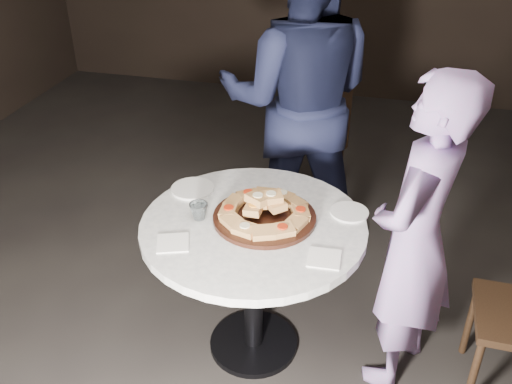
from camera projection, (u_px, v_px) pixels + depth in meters
floor at (262, 339)px, 2.95m from camera, size 7.00×7.00×0.00m
table at (253, 248)px, 2.59m from camera, size 1.27×1.27×0.76m
serving_board at (264, 217)px, 2.54m from camera, size 0.61×0.61×0.02m
focaccia_pile at (264, 209)px, 2.52m from camera, size 0.41×0.41×0.11m
plate_left at (193, 189)px, 2.76m from camera, size 0.23×0.23×0.01m
plate_right at (349, 212)px, 2.59m from camera, size 0.20×0.20×0.01m
water_glass at (199, 211)px, 2.53m from camera, size 0.09×0.09×0.08m
napkin_near at (173, 243)px, 2.39m from camera, size 0.17×0.17×0.01m
napkin_far at (324, 258)px, 2.30m from camera, size 0.14×0.14×0.01m
chair_far at (315, 131)px, 3.91m from camera, size 0.53×0.54×0.88m
diner_navy at (298, 99)px, 3.23m from camera, size 1.01×0.83×1.91m
diner_teal at (415, 240)px, 2.41m from camera, size 0.53×0.64×1.51m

